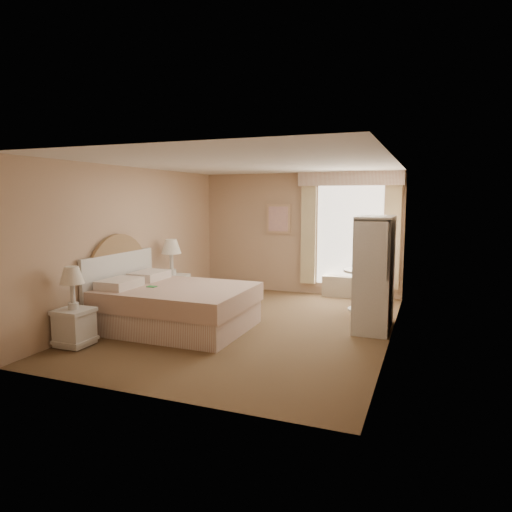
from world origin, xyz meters
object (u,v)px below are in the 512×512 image
at_px(bed, 170,304).
at_px(nightstand_near, 74,317).
at_px(armoire, 375,283).
at_px(nightstand_far, 172,281).
at_px(round_table, 363,283).
at_px(cafe_chair, 367,276).

distance_m(bed, nightstand_near, 1.44).
relative_size(bed, nightstand_near, 2.05).
bearing_deg(armoire, nightstand_far, 177.65).
xyz_separation_m(bed, round_table, (2.60, 2.18, 0.12)).
relative_size(nightstand_near, nightstand_far, 0.88).
bearing_deg(round_table, cafe_chair, 92.55).
bearing_deg(nightstand_near, cafe_chair, 51.49).
bearing_deg(armoire, cafe_chair, 101.12).
distance_m(round_table, armoire, 1.17).
height_order(nightstand_near, nightstand_far, nightstand_far).
bearing_deg(cafe_chair, round_table, -81.06).
relative_size(nightstand_near, cafe_chair, 1.23).
bearing_deg(cafe_chair, nightstand_far, -146.81).
height_order(bed, round_table, bed).
relative_size(cafe_chair, armoire, 0.51).
bearing_deg(nightstand_near, nightstand_far, 90.00).
distance_m(round_table, cafe_chair, 0.71).
bearing_deg(cafe_chair, bed, -125.18).
xyz_separation_m(nightstand_far, round_table, (3.33, 0.95, 0.03)).
height_order(nightstand_near, round_table, nightstand_near).
relative_size(round_table, cafe_chair, 0.84).
relative_size(bed, armoire, 1.28).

